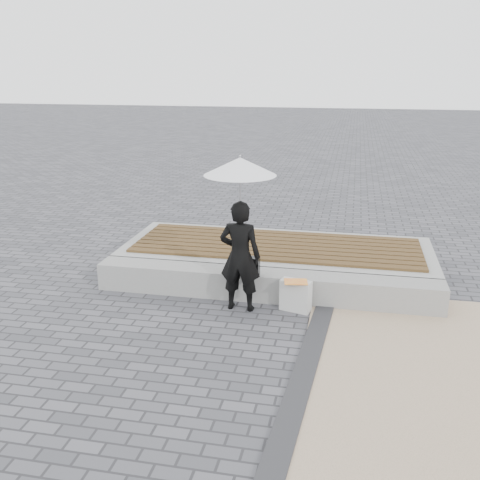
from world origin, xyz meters
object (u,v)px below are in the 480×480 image
parasol (240,166)px  handbag (246,266)px  canvas_tote (296,296)px  seating_ledge (265,285)px  woman (240,256)px

parasol → handbag: size_ratio=3.19×
parasol → canvas_tote: size_ratio=2.76×
seating_ledge → parasol: (-0.28, -0.45, 1.79)m
parasol → woman: bearing=0.0°
seating_ledge → parasol: 1.87m
handbag → canvas_tote: size_ratio=0.87×
woman → handbag: bearing=-94.1°
parasol → handbag: (0.03, 0.28, -1.46)m
seating_ledge → woman: woman is taller
parasol → canvas_tote: bearing=7.2°
woman → seating_ledge: bearing=-120.0°
woman → handbag: 0.37m
seating_ledge → parasol: size_ratio=4.13×
seating_ledge → handbag: (-0.25, -0.17, 0.33)m
woman → handbag: (0.03, 0.28, -0.24)m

